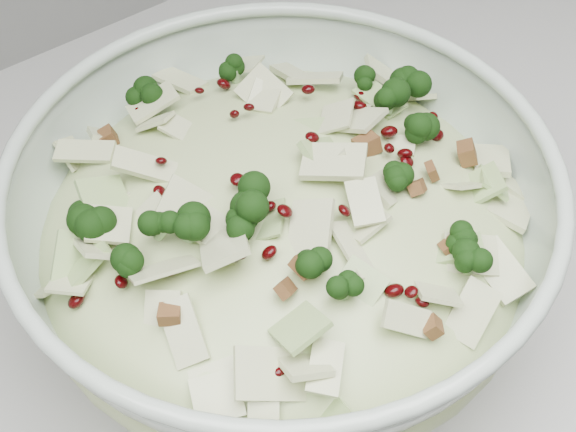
{
  "coord_description": "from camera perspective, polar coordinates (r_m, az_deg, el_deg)",
  "views": [
    {
      "loc": [
        -0.33,
        1.33,
        1.38
      ],
      "look_at": [
        -0.13,
        1.59,
        1.0
      ],
      "focal_mm": 50.0,
      "sensor_mm": 36.0,
      "label": 1
    }
  ],
  "objects": [
    {
      "name": "salad",
      "position": [
        0.51,
        -0.44,
        0.09
      ],
      "size": [
        0.36,
        0.36,
        0.14
      ],
      "rotation": [
        0.0,
        0.0,
        -0.12
      ],
      "color": "#B8C989",
      "rests_on": "mixing_bowl"
    },
    {
      "name": "mixing_bowl",
      "position": [
        0.53,
        -0.43,
        -1.51
      ],
      "size": [
        0.45,
        0.45,
        0.14
      ],
      "rotation": [
        0.0,
        0.0,
        -0.42
      ],
      "color": "#ABBCAE",
      "rests_on": "counter"
    },
    {
      "name": "counter",
      "position": [
        1.05,
        2.22,
        -12.81
      ],
      "size": [
        3.6,
        0.6,
        0.9
      ],
      "primitive_type": "cube",
      "color": "#A4A5A0",
      "rests_on": "floor"
    }
  ]
}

